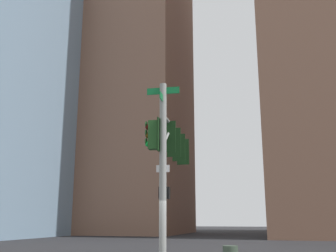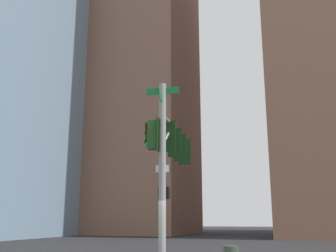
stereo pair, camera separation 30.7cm
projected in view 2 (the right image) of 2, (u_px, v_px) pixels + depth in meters
signal_pole_assembly at (171, 152)px, 15.07m from camera, size 1.21×5.82×6.56m
building_brick_midblock at (114, 67)px, 61.58m from camera, size 23.59×17.00×49.84m
building_glass_tower at (2, 29)px, 56.96m from camera, size 26.10×31.14×57.02m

